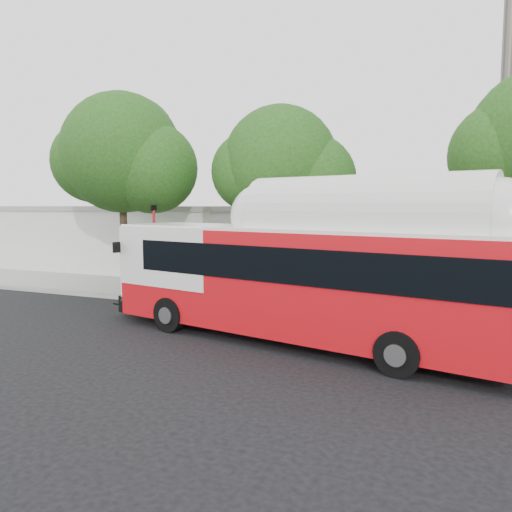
{
  "coord_description": "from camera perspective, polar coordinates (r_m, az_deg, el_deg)",
  "views": [
    {
      "loc": [
        6.45,
        -14.62,
        4.32
      ],
      "look_at": [
        -0.9,
        3.0,
        2.37
      ],
      "focal_mm": 35.0,
      "sensor_mm": 36.0,
      "label": 1
    }
  ],
  "objects": [
    {
      "name": "low_commercial_bldg",
      "position": [
        35.24,
        -12.9,
        2.16
      ],
      "size": [
        16.2,
        10.2,
        4.25
      ],
      "color": "silver",
      "rests_on": "ground"
    },
    {
      "name": "red_curb_segment",
      "position": [
        21.22,
        -4.33,
        -5.7
      ],
      "size": [
        10.0,
        0.32,
        0.16
      ],
      "primitive_type": "cube",
      "color": "maroon",
      "rests_on": "ground"
    },
    {
      "name": "sidewalk",
      "position": [
        22.49,
        5.57,
        -5.06
      ],
      "size": [
        60.0,
        5.0,
        0.15
      ],
      "primitive_type": "cube",
      "color": "gray",
      "rests_on": "ground"
    },
    {
      "name": "signal_pole",
      "position": [
        23.19,
        -11.52,
        0.51
      ],
      "size": [
        0.12,
        0.41,
        4.31
      ],
      "color": "red",
      "rests_on": "ground"
    },
    {
      "name": "street_tree_left",
      "position": [
        25.24,
        -14.15,
        10.86
      ],
      "size": [
        6.67,
        5.8,
        9.74
      ],
      "color": "#2D2116",
      "rests_on": "ground"
    },
    {
      "name": "transit_bus",
      "position": [
        15.57,
        4.99,
        -2.96
      ],
      "size": [
        14.26,
        5.48,
        4.16
      ],
      "rotation": [
        0.0,
        0.0,
        -0.21
      ],
      "color": "red",
      "rests_on": "ground"
    },
    {
      "name": "curb_strip",
      "position": [
        20.07,
        3.38,
        -6.38
      ],
      "size": [
        60.0,
        0.3,
        0.15
      ],
      "primitive_type": "cube",
      "color": "gray",
      "rests_on": "ground"
    },
    {
      "name": "ground",
      "position": [
        16.55,
        -1.15,
        -9.28
      ],
      "size": [
        120.0,
        120.0,
        0.0
      ],
      "primitive_type": "plane",
      "color": "black",
      "rests_on": "ground"
    },
    {
      "name": "street_tree_mid",
      "position": [
        21.91,
        3.87,
        9.98
      ],
      "size": [
        5.75,
        5.0,
        8.62
      ],
      "color": "#2D2116",
      "rests_on": "ground"
    }
  ]
}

